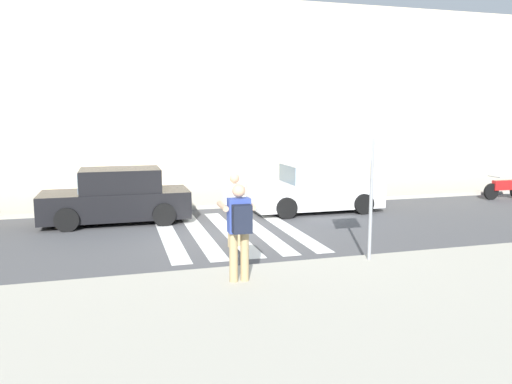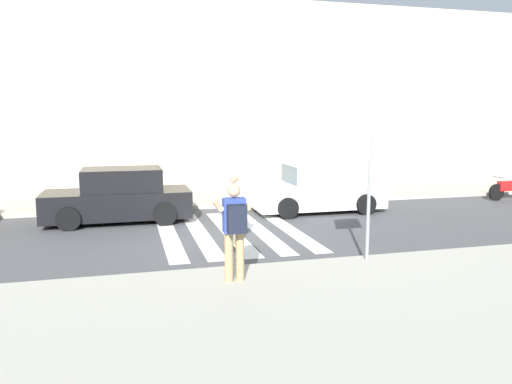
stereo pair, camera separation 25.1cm
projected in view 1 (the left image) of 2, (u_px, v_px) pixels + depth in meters
ground_plane at (232, 234)px, 12.94m from camera, size 120.00×120.00×0.00m
sidewalk_near at (332, 327)px, 7.04m from camera, size 60.00×6.00×0.14m
sidewalk_far at (195, 196)px, 18.63m from camera, size 60.00×4.80×0.14m
building_facade_far at (178, 95)px, 22.23m from camera, size 56.00×4.00×7.88m
crosswalk_stripe_0 at (169, 236)px, 12.69m from camera, size 0.44×5.20×0.01m
crosswalk_stripe_1 at (200, 234)px, 12.91m from camera, size 0.44×5.20×0.01m
crosswalk_stripe_2 at (230, 232)px, 13.13m from camera, size 0.44×5.20×0.01m
crosswalk_stripe_3 at (259, 230)px, 13.35m from camera, size 0.44×5.20×0.01m
crosswalk_stripe_4 at (287, 228)px, 13.56m from camera, size 0.44×5.20×0.01m
stop_sign at (372, 159)px, 9.83m from camera, size 0.76×0.08×2.79m
photographer_with_backpack at (239, 224)px, 8.62m from camera, size 0.59×0.84×1.72m
pedestrian_crossing at (235, 205)px, 11.54m from camera, size 0.57×0.29×1.72m
parked_car_black at (117, 197)px, 14.25m from camera, size 4.10×1.92×1.55m
parked_car_white at (316, 189)px, 15.92m from camera, size 4.10×1.92×1.55m
motorcycle at (505, 188)px, 18.32m from camera, size 1.76×0.60×0.87m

